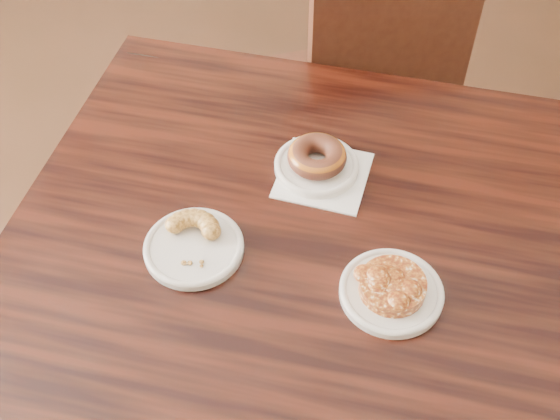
{
  "coord_description": "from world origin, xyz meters",
  "views": [
    {
      "loc": [
        0.05,
        -0.81,
        1.69
      ],
      "look_at": [
        0.01,
        -0.05,
        0.8
      ],
      "focal_mm": 45.0,
      "sensor_mm": 36.0,
      "label": 1
    }
  ],
  "objects_px": {
    "glazed_donut": "(317,156)",
    "chair_far": "(356,93)",
    "cafe_table": "(292,357)",
    "apple_fritter": "(393,284)",
    "cruller_fragment": "(193,240)"
  },
  "relations": [
    {
      "from": "chair_far",
      "to": "glazed_donut",
      "type": "xyz_separation_m",
      "value": [
        -0.11,
        -0.58,
        0.34
      ]
    },
    {
      "from": "cruller_fragment",
      "to": "glazed_donut",
      "type": "bearing_deg",
      "value": 44.27
    },
    {
      "from": "cafe_table",
      "to": "cruller_fragment",
      "type": "relative_size",
      "value": 8.89
    },
    {
      "from": "cruller_fragment",
      "to": "apple_fritter",
      "type": "bearing_deg",
      "value": -12.66
    },
    {
      "from": "cafe_table",
      "to": "chair_far",
      "type": "bearing_deg",
      "value": 90.09
    },
    {
      "from": "glazed_donut",
      "to": "cruller_fragment",
      "type": "distance_m",
      "value": 0.28
    },
    {
      "from": "chair_far",
      "to": "glazed_donut",
      "type": "relative_size",
      "value": 8.3
    },
    {
      "from": "glazed_donut",
      "to": "chair_far",
      "type": "bearing_deg",
      "value": 79.22
    },
    {
      "from": "cafe_table",
      "to": "apple_fritter",
      "type": "height_order",
      "value": "apple_fritter"
    },
    {
      "from": "chair_far",
      "to": "apple_fritter",
      "type": "height_order",
      "value": "chair_far"
    },
    {
      "from": "cafe_table",
      "to": "glazed_donut",
      "type": "relative_size",
      "value": 9.15
    },
    {
      "from": "cafe_table",
      "to": "apple_fritter",
      "type": "relative_size",
      "value": 6.92
    },
    {
      "from": "apple_fritter",
      "to": "glazed_donut",
      "type": "bearing_deg",
      "value": 114.49
    },
    {
      "from": "apple_fritter",
      "to": "chair_far",
      "type": "bearing_deg",
      "value": 90.82
    },
    {
      "from": "chair_far",
      "to": "glazed_donut",
      "type": "bearing_deg",
      "value": 60.7
    }
  ]
}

